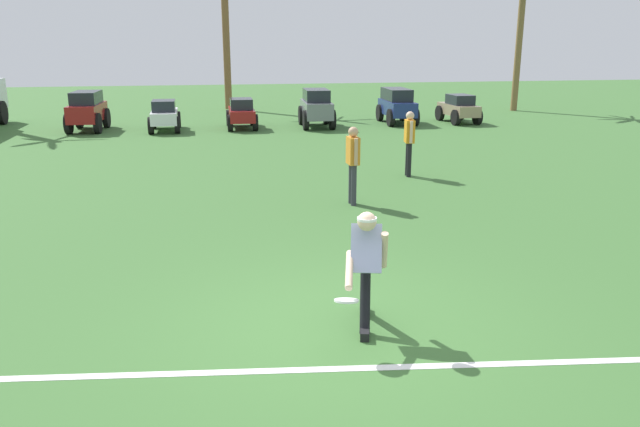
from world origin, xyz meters
TOP-DOWN VIEW (x-y plane):
  - ground_plane at (0.00, 0.00)m, footprint 80.00×80.00m
  - field_line_paint at (0.00, -0.99)m, footprint 26.07×3.12m
  - frisbee_thrower at (0.32, -0.11)m, footprint 0.63×1.05m
  - frisbee_in_flight at (-0.02, -0.63)m, footprint 0.31×0.31m
  - teammate_near_sideline at (3.34, 7.72)m, footprint 0.24×0.50m
  - teammate_midfield at (1.42, 5.35)m, footprint 0.22×0.50m
  - parked_car_slot_a at (-5.66, 17.17)m, footprint 1.26×2.39m
  - parked_car_slot_b at (-2.94, 16.65)m, footprint 1.13×2.22m
  - parked_car_slot_c at (-0.17, 16.84)m, footprint 1.09×2.20m
  - parked_car_slot_d at (2.62, 16.73)m, footprint 1.25×2.39m
  - parked_car_slot_e at (5.91, 17.24)m, footprint 1.19×2.42m
  - parked_car_slot_f at (8.37, 17.00)m, footprint 1.17×2.24m
  - palm_tree_left_of_centre at (-0.44, 23.57)m, footprint 3.59×3.16m
  - palm_tree_right_of_centre at (12.56, 20.62)m, footprint 3.19×3.18m

SIDE VIEW (x-z plane):
  - ground_plane at x=0.00m, z-range 0.00..0.00m
  - field_line_paint at x=0.00m, z-range 0.00..0.01m
  - parked_car_slot_b at x=-2.94m, z-range 0.01..1.11m
  - parked_car_slot_c at x=-0.17m, z-range 0.01..1.11m
  - parked_car_slot_f at x=8.37m, z-range 0.01..1.11m
  - frisbee_in_flight at x=-0.02m, z-range 0.55..0.63m
  - parked_car_slot_e at x=5.91m, z-range 0.05..1.39m
  - parked_car_slot_a at x=-5.66m, z-range 0.04..1.44m
  - parked_car_slot_d at x=2.62m, z-range 0.04..1.44m
  - frisbee_thrower at x=0.32m, z-range 0.09..1.51m
  - teammate_near_sideline at x=3.34m, z-range 0.16..1.72m
  - teammate_midfield at x=1.42m, z-range 0.16..1.72m
  - palm_tree_right_of_centre at x=12.56m, z-range 0.79..6.57m
  - palm_tree_left_of_centre at x=-0.44m, z-range 0.67..7.89m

